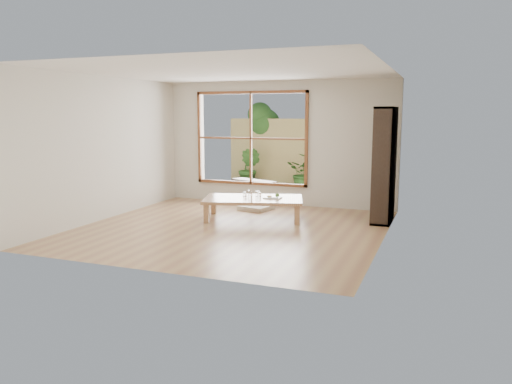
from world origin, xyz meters
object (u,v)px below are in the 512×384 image
at_px(low_table, 253,200).
at_px(garden_bench, 254,182).
at_px(food_tray, 273,197).
at_px(bookshelf, 384,165).

bearing_deg(low_table, garden_bench, 94.23).
distance_m(food_tray, garden_bench, 2.59).
bearing_deg(food_tray, garden_bench, 119.78).
relative_size(low_table, garden_bench, 1.68).
bearing_deg(bookshelf, food_tray, -163.97).
xyz_separation_m(food_tray, garden_bench, (-1.26, 2.27, -0.08)).
relative_size(food_tray, garden_bench, 0.26).
relative_size(bookshelf, food_tray, 6.70).
height_order(low_table, garden_bench, low_table).
bearing_deg(garden_bench, low_table, -47.56).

